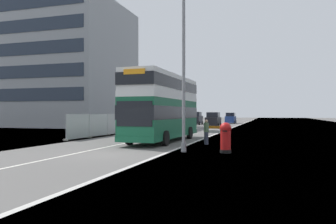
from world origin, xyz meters
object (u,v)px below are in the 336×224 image
at_px(lamppost_foreground, 184,72).
at_px(roadworks_barrier, 217,132).
at_px(car_oncoming_near, 174,121).
at_px(car_receding_far, 196,119).
at_px(red_pillar_postbox, 226,136).
at_px(double_decker_bus, 164,106).
at_px(pedestrian_at_kerb, 206,132).
at_px(car_receding_mid, 213,120).
at_px(car_far_side, 231,118).

relative_size(lamppost_foreground, roadworks_barrier, 4.69).
distance_m(car_oncoming_near, car_receding_far, 17.29).
relative_size(lamppost_foreground, red_pillar_postbox, 5.70).
bearing_deg(lamppost_foreground, car_oncoming_near, 107.46).
relative_size(lamppost_foreground, car_oncoming_near, 2.42).
distance_m(double_decker_bus, car_oncoming_near, 19.47).
bearing_deg(pedestrian_at_kerb, car_receding_far, 103.50).
height_order(lamppost_foreground, roadworks_barrier, lamppost_foreground).
bearing_deg(double_decker_bus, car_receding_mid, 91.45).
relative_size(red_pillar_postbox, car_oncoming_near, 0.42).
distance_m(roadworks_barrier, car_receding_mid, 26.87).
bearing_deg(car_receding_far, double_decker_bus, -81.36).
bearing_deg(car_receding_far, pedestrian_at_kerb, -76.50).
bearing_deg(pedestrian_at_kerb, car_receding_mid, 98.55).
bearing_deg(pedestrian_at_kerb, double_decker_bus, 155.97).
distance_m(car_far_side, pedestrian_at_kerb, 45.81).
bearing_deg(roadworks_barrier, red_pillar_postbox, -76.98).
xyz_separation_m(red_pillar_postbox, car_far_side, (-5.51, 50.09, 0.13)).
relative_size(lamppost_foreground, car_receding_far, 2.27).
distance_m(lamppost_foreground, car_oncoming_near, 26.48).
relative_size(lamppost_foreground, car_receding_mid, 2.28).
height_order(red_pillar_postbox, roadworks_barrier, red_pillar_postbox).
height_order(red_pillar_postbox, car_far_side, car_far_side).
height_order(double_decker_bus, lamppost_foreground, lamppost_foreground).
relative_size(lamppost_foreground, pedestrian_at_kerb, 5.51).
bearing_deg(car_oncoming_near, roadworks_barrier, -64.98).
xyz_separation_m(double_decker_bus, red_pillar_postbox, (5.45, -6.01, -1.74)).
height_order(roadworks_barrier, car_far_side, car_far_side).
relative_size(car_oncoming_near, car_far_side, 0.84).
xyz_separation_m(red_pillar_postbox, roadworks_barrier, (-1.43, 6.18, -0.11)).
bearing_deg(pedestrian_at_kerb, car_oncoming_near, 112.02).
xyz_separation_m(double_decker_bus, car_receding_far, (-5.48, 36.11, -1.54)).
distance_m(double_decker_bus, car_receding_far, 36.55).
height_order(lamppost_foreground, car_receding_far, lamppost_foreground).
distance_m(double_decker_bus, car_far_side, 44.11).
bearing_deg(car_receding_mid, double_decker_bus, -88.55).
distance_m(roadworks_barrier, car_oncoming_near, 20.60).
bearing_deg(pedestrian_at_kerb, roadworks_barrier, 75.58).
bearing_deg(red_pillar_postbox, double_decker_bus, 132.18).
relative_size(red_pillar_postbox, car_far_side, 0.36).
height_order(car_receding_mid, pedestrian_at_kerb, car_receding_mid).
bearing_deg(car_receding_mid, lamppost_foreground, -83.30).
bearing_deg(lamppost_foreground, car_receding_mid, 96.70).
xyz_separation_m(double_decker_bus, car_receding_mid, (-0.67, 26.63, -1.59)).
xyz_separation_m(car_receding_far, car_far_side, (5.42, 7.97, -0.06)).
distance_m(red_pillar_postbox, car_oncoming_near, 26.84).
bearing_deg(double_decker_bus, lamppost_foreground, -62.89).
xyz_separation_m(car_far_side, pedestrian_at_kerb, (3.63, -45.67, -0.18)).
bearing_deg(lamppost_foreground, pedestrian_at_kerb, 85.27).
bearing_deg(car_far_side, double_decker_bus, -89.91).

